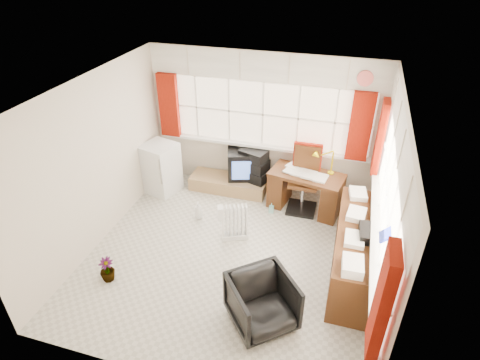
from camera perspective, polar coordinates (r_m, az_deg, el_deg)
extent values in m
plane|color=beige|center=(6.03, -1.63, -10.74)|extent=(4.00, 4.00, 0.00)
plane|color=beige|center=(6.97, 3.28, 7.83)|extent=(4.00, 0.00, 4.00)
plane|color=beige|center=(3.85, -11.40, -16.12)|extent=(4.00, 0.00, 4.00)
plane|color=beige|center=(6.11, -19.98, 2.21)|extent=(0.00, 4.00, 4.00)
plane|color=beige|center=(5.10, 20.11, -4.01)|extent=(0.00, 4.00, 4.00)
plane|color=white|center=(4.71, -2.09, 12.28)|extent=(4.00, 4.00, 0.00)
plane|color=#F6E2C3|center=(6.87, 3.29, 9.29)|extent=(3.60, 0.00, 3.60)
cube|color=white|center=(7.08, 3.07, 4.83)|extent=(3.70, 0.12, 0.05)
cube|color=white|center=(7.21, -6.19, 10.25)|extent=(0.03, 0.02, 1.10)
cube|color=white|center=(7.01, -1.57, 9.80)|extent=(0.03, 0.02, 1.10)
cube|color=white|center=(6.86, 3.27, 9.26)|extent=(0.03, 0.02, 1.10)
cube|color=white|center=(6.77, 8.27, 8.63)|extent=(0.03, 0.02, 1.10)
cube|color=white|center=(6.72, 13.36, 7.92)|extent=(0.03, 0.02, 1.10)
plane|color=#F6E2C3|center=(5.00, 20.30, -2.11)|extent=(0.00, 3.60, 3.60)
cube|color=white|center=(5.32, 18.72, -7.25)|extent=(0.12, 3.70, 0.05)
cube|color=white|center=(4.03, 20.48, -11.27)|extent=(0.02, 0.03, 1.10)
cube|color=white|center=(4.50, 20.31, -6.19)|extent=(0.02, 0.03, 1.10)
cube|color=white|center=(4.99, 20.18, -2.10)|extent=(0.02, 0.03, 1.10)
cube|color=white|center=(5.51, 20.08, 1.25)|extent=(0.02, 0.03, 1.10)
cube|color=white|center=(6.04, 19.99, 4.02)|extent=(0.02, 0.03, 1.10)
cube|color=maroon|center=(7.34, -10.08, 10.40)|extent=(0.35, 0.10, 1.15)
cube|color=maroon|center=(6.65, 16.75, 7.22)|extent=(0.35, 0.10, 1.15)
cube|color=maroon|center=(6.39, 19.33, 5.74)|extent=(0.10, 0.35, 1.15)
cube|color=maroon|center=(3.66, 19.55, -16.28)|extent=(0.10, 0.35, 1.15)
cube|color=white|center=(6.59, 3.47, 15.66)|extent=(3.95, 0.08, 0.48)
cube|color=white|center=(4.62, 21.87, 6.20)|extent=(0.08, 3.95, 0.48)
cube|color=#522913|center=(6.69, 9.51, 0.65)|extent=(1.29, 0.80, 0.06)
cube|color=#522913|center=(6.99, 5.71, -0.88)|extent=(0.37, 0.58, 0.64)
cube|color=#522913|center=(6.78, 12.93, -2.78)|extent=(0.37, 0.58, 0.64)
cube|color=white|center=(6.67, 9.54, 0.93)|extent=(0.25, 0.31, 0.02)
cube|color=white|center=(6.67, 9.54, 0.96)|extent=(0.25, 0.31, 0.02)
cube|color=white|center=(6.67, 9.54, 0.99)|extent=(0.25, 0.31, 0.02)
cube|color=white|center=(6.66, 9.55, 1.02)|extent=(0.25, 0.31, 0.02)
cube|color=white|center=(6.66, 9.55, 1.05)|extent=(0.25, 0.31, 0.02)
cube|color=white|center=(6.66, 9.55, 1.07)|extent=(0.25, 0.31, 0.02)
cylinder|color=yellow|center=(6.77, 12.78, 1.03)|extent=(0.10, 0.10, 0.02)
cylinder|color=yellow|center=(6.67, 12.97, 2.45)|extent=(0.02, 0.02, 0.39)
cone|color=yellow|center=(6.60, 13.13, 3.60)|extent=(0.19, 0.17, 0.16)
cube|color=black|center=(7.00, 8.69, -4.03)|extent=(0.49, 0.49, 0.04)
cylinder|color=silver|center=(6.85, 8.86, -2.28)|extent=(0.06, 0.06, 0.56)
cube|color=#522913|center=(6.70, 9.06, -0.31)|extent=(0.48, 0.46, 0.06)
cube|color=#522913|center=(6.75, 9.53, 2.88)|extent=(0.43, 0.06, 0.54)
cube|color=maroon|center=(6.74, 9.55, 3.04)|extent=(0.47, 0.07, 0.56)
imported|color=black|center=(4.98, 3.17, -16.98)|extent=(1.02, 1.02, 0.67)
cube|color=white|center=(6.32, -0.76, -7.90)|extent=(0.43, 0.30, 0.08)
cube|color=white|center=(6.12, -2.48, -5.85)|extent=(0.07, 0.12, 0.52)
cube|color=white|center=(6.12, -1.91, -5.81)|extent=(0.07, 0.12, 0.52)
cube|color=white|center=(6.12, -1.35, -5.77)|extent=(0.07, 0.12, 0.52)
cube|color=white|center=(6.13, -0.78, -5.73)|extent=(0.07, 0.12, 0.52)
cube|color=white|center=(6.13, -0.22, -5.69)|extent=(0.07, 0.12, 0.52)
cube|color=white|center=(6.14, 0.34, -5.66)|extent=(0.07, 0.12, 0.52)
cube|color=white|center=(6.14, 0.90, -5.62)|extent=(0.07, 0.12, 0.52)
cube|color=#522913|center=(5.77, 15.80, -9.59)|extent=(0.50, 2.00, 0.75)
cube|color=white|center=(4.88, 15.70, -11.80)|extent=(0.24, 0.32, 0.10)
cube|color=white|center=(5.29, 16.00, -7.92)|extent=(0.24, 0.32, 0.10)
cube|color=white|center=(5.72, 16.24, -4.61)|extent=(0.24, 0.32, 0.10)
cube|color=white|center=(6.16, 16.45, -1.77)|extent=(0.24, 0.32, 0.10)
cube|color=black|center=(5.40, 18.13, -7.24)|extent=(0.32, 0.39, 0.12)
cube|color=#AA7D55|center=(7.39, -1.64, -0.52)|extent=(1.40, 0.50, 0.25)
cube|color=black|center=(7.27, 0.56, 2.45)|extent=(0.71, 0.68, 0.52)
cube|color=#4D74DA|center=(7.03, 0.63, 1.36)|extent=(0.43, 0.15, 0.36)
cube|color=black|center=(7.25, 1.89, 0.87)|extent=(0.64, 0.51, 0.20)
cube|color=black|center=(7.15, 1.92, 2.24)|extent=(0.59, 0.48, 0.19)
cube|color=black|center=(7.06, 1.95, 3.59)|extent=(0.54, 0.44, 0.19)
cube|color=white|center=(7.34, -11.18, 1.66)|extent=(0.67, 0.67, 0.93)
cube|color=silver|center=(6.95, -11.22, 1.14)|extent=(0.03, 0.03, 0.49)
imported|color=white|center=(6.69, -5.94, -4.27)|extent=(0.14, 0.14, 0.32)
imported|color=#80BFB4|center=(6.84, 4.49, -3.98)|extent=(0.09, 0.09, 0.18)
imported|color=black|center=(5.85, -18.40, -11.99)|extent=(0.23, 0.23, 0.36)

